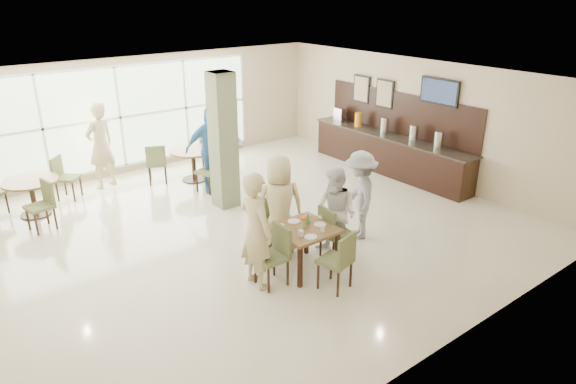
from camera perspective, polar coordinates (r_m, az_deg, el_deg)
ground at (r=9.89m, az=-5.21°, el=-4.13°), size 10.00×10.00×0.00m
room_shell at (r=9.27m, az=-5.56°, el=5.37°), size 10.00×10.00×10.00m
window_bank at (r=13.04m, az=-18.17°, el=7.87°), size 7.00×0.04×7.00m
column at (r=10.54m, az=-7.21°, el=5.62°), size 0.45×0.45×2.80m
main_table at (r=8.23m, az=1.76°, el=-4.61°), size 0.92×0.92×0.75m
round_table_left at (r=11.45m, az=-26.63°, el=0.34°), size 1.08×1.08×0.75m
round_table_right at (r=12.35m, az=-10.49°, el=3.82°), size 1.07×1.07×0.75m
chairs_main_table at (r=8.31m, az=1.81°, el=-5.70°), size 1.84×2.05×0.95m
chairs_table_left at (r=11.51m, az=-26.45°, el=-0.02°), size 2.13×1.87×0.95m
chairs_table_right at (r=12.37m, az=-10.57°, el=3.41°), size 2.16×1.95×0.95m
tabletop_clutter at (r=8.15m, az=1.91°, el=-3.67°), size 0.74×0.80×0.21m
buffet_counter at (r=12.95m, az=11.18°, el=4.55°), size 0.64×4.70×1.95m
wall_tv at (r=12.09m, az=16.48°, el=10.67°), size 0.06×1.00×0.58m
framed_art_a at (r=13.13m, az=10.69°, el=10.68°), size 0.05×0.55×0.70m
framed_art_b at (r=13.66m, az=8.16°, el=11.26°), size 0.05×0.55×0.70m
teen_left at (r=7.72m, az=-3.57°, el=-4.30°), size 0.45×0.68×1.85m
teen_far at (r=8.72m, az=-0.97°, el=-1.44°), size 0.97×0.76×1.74m
teen_right at (r=8.65m, az=5.34°, el=-2.34°), size 0.74×0.87×1.58m
teen_standing at (r=9.35m, az=7.98°, el=-0.35°), size 1.11×1.21×1.64m
adult_a at (r=11.52m, az=-8.57°, el=4.68°), size 1.27×0.97×1.92m
adult_b at (r=12.67m, az=-7.11°, el=5.48°), size 0.97×1.55×1.55m
adult_standing at (r=12.35m, az=-20.10°, el=4.86°), size 0.84×0.70×1.97m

